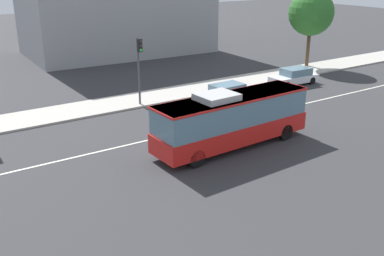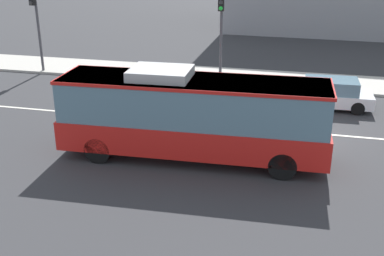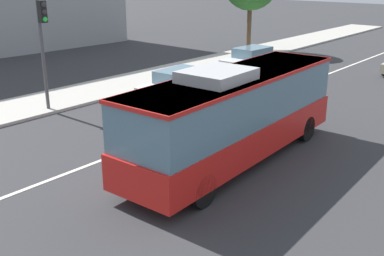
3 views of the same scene
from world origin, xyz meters
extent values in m
plane|color=#333335|center=(0.00, 0.00, 0.00)|extent=(160.00, 160.00, 0.00)
cube|color=#B2ADA3|center=(0.00, 7.95, 0.07)|extent=(80.00, 3.72, 0.14)
cube|color=silver|center=(0.00, 0.00, 0.01)|extent=(76.00, 0.16, 0.01)
cube|color=red|center=(-3.73, -3.60, 0.98)|extent=(10.09, 2.88, 1.10)
cube|color=slate|center=(-3.73, -3.60, 2.31)|extent=(9.89, 2.80, 1.58)
cube|color=red|center=(-3.73, -3.60, 3.04)|extent=(9.99, 2.86, 0.12)
cube|color=#B2B2B2|center=(-4.92, -3.65, 3.28)|extent=(2.27, 1.88, 0.36)
cylinder|color=black|center=(-0.37, -2.37, 0.50)|extent=(1.01, 0.34, 1.00)
cylinder|color=black|center=(-0.29, -4.57, 0.50)|extent=(1.01, 0.34, 1.00)
cylinder|color=black|center=(-7.17, -2.63, 0.50)|extent=(1.01, 0.34, 1.00)
cylinder|color=black|center=(-7.08, -4.83, 0.50)|extent=(1.01, 0.34, 1.00)
cube|color=white|center=(9.90, 4.75, 0.52)|extent=(4.58, 2.00, 0.60)
cube|color=slate|center=(10.15, 4.74, 1.14)|extent=(2.59, 1.77, 0.64)
cylinder|color=black|center=(8.37, 4.02, 0.32)|extent=(0.65, 0.25, 0.64)
cylinder|color=black|center=(8.44, 5.62, 0.32)|extent=(0.65, 0.25, 0.64)
cylinder|color=black|center=(11.36, 3.89, 0.32)|extent=(0.65, 0.25, 0.64)
cylinder|color=black|center=(11.44, 5.49, 0.32)|extent=(0.65, 0.25, 0.64)
cube|color=white|center=(1.28, 3.66, 0.52)|extent=(4.55, 1.93, 0.60)
cube|color=slate|center=(1.53, 3.67, 1.14)|extent=(2.57, 1.73, 0.64)
cylinder|color=black|center=(-0.19, 2.82, 0.32)|extent=(0.65, 0.24, 0.64)
cylinder|color=black|center=(-0.24, 4.42, 0.32)|extent=(0.65, 0.24, 0.64)
cylinder|color=black|center=(2.81, 2.91, 0.32)|extent=(0.65, 0.24, 0.64)
cylinder|color=black|center=(2.76, 4.51, 0.32)|extent=(0.65, 0.24, 0.64)
cylinder|color=#47474C|center=(-4.54, 6.68, 2.60)|extent=(0.16, 0.16, 5.20)
cube|color=black|center=(-4.53, 6.40, 4.65)|extent=(0.34, 0.30, 0.96)
sphere|color=#2D2D2D|center=(-4.52, 6.25, 4.97)|extent=(0.22, 0.22, 0.22)
sphere|color=#2D2D2D|center=(-4.52, 6.25, 4.65)|extent=(0.22, 0.22, 0.22)
sphere|color=#1ED838|center=(-4.52, 6.25, 4.33)|extent=(0.22, 0.22, 0.22)
cylinder|color=#4C3823|center=(16.25, 9.10, 1.92)|extent=(0.36, 0.36, 3.83)
sphere|color=#2D6B28|center=(16.25, 9.10, 5.54)|extent=(4.56, 4.56, 4.56)
cube|color=slate|center=(13.82, 27.23, 2.11)|extent=(0.44, 11.02, 1.50)
cube|color=slate|center=(13.82, 27.23, 5.51)|extent=(0.44, 11.02, 1.50)
camera|label=1|loc=(-19.30, -22.88, 10.33)|focal=41.84mm
camera|label=2|loc=(0.15, -19.86, 7.85)|focal=44.78mm
camera|label=3|loc=(-16.19, -12.14, 6.39)|focal=42.96mm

